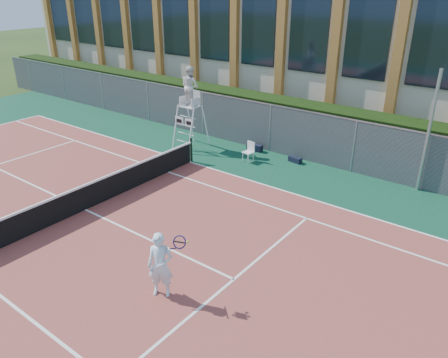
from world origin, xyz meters
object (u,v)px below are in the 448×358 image
Objects in this scene: umpire_chair at (190,88)px; plastic_chair at (249,150)px; tennis_player at (161,265)px; steel_pole at (429,133)px.

umpire_chair is 4.35× the size of plastic_chair.
tennis_player reaches higher than plastic_chair.
tennis_player is (3.33, -8.78, 0.38)m from plastic_chair.
steel_pole reaches higher than tennis_player.
tennis_player is (-3.40, -10.27, -1.38)m from steel_pole.
umpire_chair is at bearing 127.20° from tennis_player.
umpire_chair is 10.99m from tennis_player.
tennis_player is at bearing -69.23° from plastic_chair.
steel_pole is 1.18× the size of umpire_chair.
steel_pole is at bearing 12.50° from plastic_chair.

